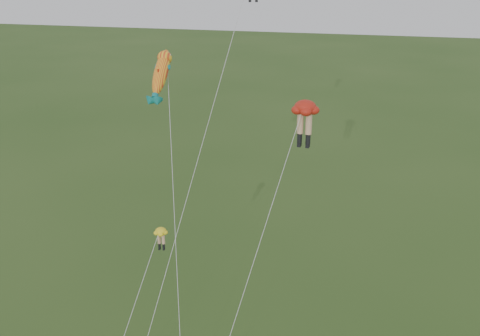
# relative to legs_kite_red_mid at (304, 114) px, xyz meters

# --- Properties ---
(legs_kite_red_mid) EXTENTS (4.74, 10.99, 15.51)m
(legs_kite_red_mid) POSITION_rel_legs_kite_red_mid_xyz_m (0.00, 0.00, 0.00)
(legs_kite_red_mid) COLOR red
(legs_kite_red_mid) RESTS_ON ground
(legs_kite_yellow) EXTENTS (2.04, 8.03, 8.48)m
(legs_kite_yellow) POSITION_rel_legs_kite_red_mid_xyz_m (-7.70, -4.32, -7.10)
(legs_kite_yellow) COLOR yellow
(legs_kite_yellow) RESTS_ON ground
(fish_kite) EXTENTS (3.99, 9.76, 18.27)m
(fish_kite) POSITION_rel_legs_kite_red_mid_xyz_m (-8.29, -0.62, 2.02)
(fish_kite) COLOR yellow
(fish_kite) RESTS_ON ground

